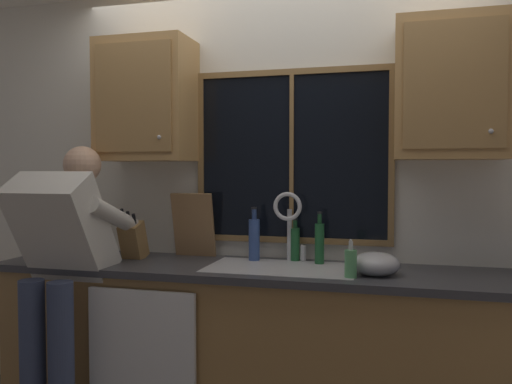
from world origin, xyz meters
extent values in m
cube|color=silver|center=(0.00, 0.06, 1.27)|extent=(5.41, 0.12, 2.55)
cube|color=black|center=(0.07, -0.01, 1.52)|extent=(1.10, 0.02, 0.95)
cube|color=olive|center=(0.07, -0.02, 2.02)|extent=(1.17, 0.02, 0.04)
cube|color=olive|center=(0.07, -0.02, 1.03)|extent=(1.17, 0.02, 0.04)
cube|color=olive|center=(-0.49, -0.02, 1.52)|extent=(0.04, 0.02, 0.95)
cube|color=olive|center=(0.64, -0.02, 1.52)|extent=(0.03, 0.02, 0.95)
cube|color=olive|center=(0.07, -0.02, 1.52)|extent=(0.02, 0.02, 0.95)
cube|color=#A07744|center=(0.00, -0.29, 0.44)|extent=(3.01, 0.58, 0.88)
cube|color=#38383D|center=(0.00, -0.31, 0.90)|extent=(3.07, 0.62, 0.04)
cube|color=white|center=(-0.60, -0.61, 0.46)|extent=(0.60, 0.02, 0.74)
cube|color=#B2844C|center=(-0.78, -0.17, 1.86)|extent=(0.55, 0.33, 0.72)
cube|color=#9D7443|center=(-0.78, -0.34, 1.86)|extent=(0.47, 0.01, 0.62)
sphere|color=#B2B2B7|center=(-0.62, -0.34, 1.63)|extent=(0.02, 0.02, 0.02)
cube|color=#B2844C|center=(0.93, -0.17, 1.86)|extent=(0.55, 0.33, 0.72)
cube|color=#9D7443|center=(0.93, -0.34, 1.86)|extent=(0.47, 0.01, 0.62)
sphere|color=#B2B2B7|center=(1.10, -0.34, 1.63)|extent=(0.02, 0.02, 0.02)
cube|color=#B7B7BC|center=(0.07, -0.30, 0.91)|extent=(0.80, 0.46, 0.02)
cube|color=#9C9CA0|center=(-0.13, -0.30, 0.81)|extent=(0.36, 0.42, 0.20)
cube|color=#9C9CA0|center=(0.27, -0.30, 0.81)|extent=(0.36, 0.42, 0.20)
cube|color=#B7B7BC|center=(0.07, -0.30, 0.81)|extent=(0.04, 0.42, 0.20)
cylinder|color=silver|center=(0.07, -0.08, 1.07)|extent=(0.03, 0.03, 0.30)
torus|color=silver|center=(0.07, -0.14, 1.24)|extent=(0.16, 0.02, 0.16)
cylinder|color=silver|center=(0.15, -0.08, 0.97)|extent=(0.03, 0.03, 0.09)
cylinder|color=#384260|center=(-1.14, -0.76, 0.44)|extent=(0.13, 0.13, 0.88)
cylinder|color=#384260|center=(-0.97, -0.76, 0.44)|extent=(0.13, 0.13, 0.88)
cube|color=beige|center=(-1.06, -0.62, 1.13)|extent=(0.44, 0.48, 0.61)
sphere|color=tan|center=(-1.06, -0.42, 1.48)|extent=(0.21, 0.21, 0.21)
cylinder|color=beige|center=(-1.28, -0.44, 1.18)|extent=(0.09, 0.52, 0.26)
cylinder|color=beige|center=(-0.84, -0.44, 1.18)|extent=(0.09, 0.52, 0.26)
cube|color=olive|center=(-0.84, -0.25, 1.02)|extent=(0.12, 0.18, 0.25)
cylinder|color=black|center=(-0.87, -0.31, 1.18)|extent=(0.02, 0.05, 0.09)
cylinder|color=black|center=(-0.84, -0.31, 1.17)|extent=(0.02, 0.04, 0.08)
cylinder|color=black|center=(-0.80, -0.30, 1.16)|extent=(0.02, 0.04, 0.06)
cube|color=#997047|center=(-0.52, -0.09, 1.11)|extent=(0.26, 0.10, 0.39)
ellipsoid|color=#B7B7BC|center=(0.57, -0.36, 0.97)|extent=(0.24, 0.24, 0.12)
cylinder|color=#59A566|center=(0.45, -0.47, 0.99)|extent=(0.06, 0.06, 0.14)
cylinder|color=silver|center=(0.45, -0.47, 1.08)|extent=(0.02, 0.02, 0.04)
cylinder|color=silver|center=(0.45, -0.48, 1.10)|extent=(0.01, 0.04, 0.01)
cylinder|color=#334C8C|center=(-0.13, -0.13, 1.04)|extent=(0.06, 0.06, 0.24)
cylinder|color=navy|center=(-0.13, -0.13, 1.19)|extent=(0.03, 0.03, 0.06)
cylinder|color=black|center=(-0.13, -0.13, 1.22)|extent=(0.03, 0.03, 0.01)
cylinder|color=#1E592D|center=(0.11, -0.08, 1.01)|extent=(0.05, 0.05, 0.19)
cylinder|color=#184724|center=(0.11, -0.08, 1.13)|extent=(0.02, 0.02, 0.05)
cylinder|color=black|center=(0.11, -0.08, 1.16)|extent=(0.03, 0.03, 0.01)
cylinder|color=#1E592D|center=(0.26, -0.14, 1.03)|extent=(0.05, 0.05, 0.23)
cylinder|color=#184724|center=(0.26, -0.14, 1.17)|extent=(0.02, 0.02, 0.06)
cylinder|color=black|center=(0.26, -0.14, 1.21)|extent=(0.03, 0.03, 0.01)
camera|label=1|loc=(0.66, -3.00, 1.45)|focal=36.28mm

